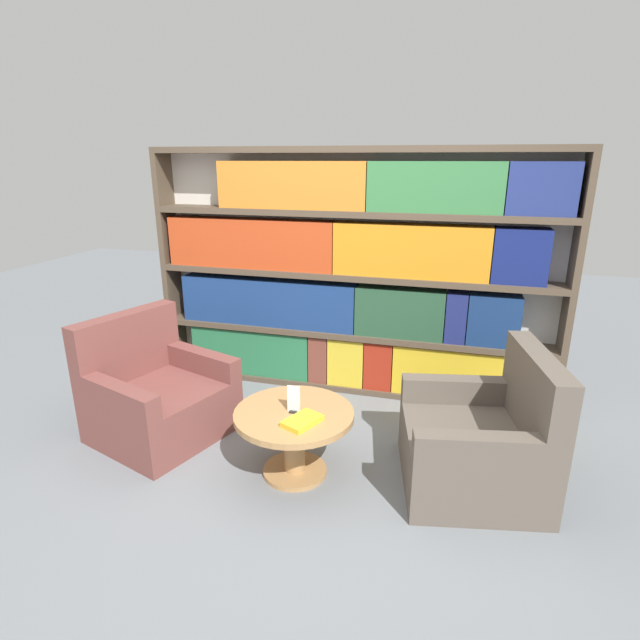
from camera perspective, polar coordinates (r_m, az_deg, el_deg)
name	(u,v)px	position (r m, az deg, el deg)	size (l,w,h in m)	color
ground_plane	(296,487)	(3.27, -2.74, -18.53)	(14.00, 14.00, 0.00)	slate
bookshelf	(353,278)	(4.20, 3.77, 4.76)	(3.41, 0.30, 2.04)	silver
armchair_left	(157,397)	(3.87, -18.15, -8.35)	(1.04, 1.06, 0.87)	brown
armchair_right	(480,443)	(3.30, 17.85, -13.22)	(0.96, 0.99, 0.87)	brown
coffee_table	(294,429)	(3.22, -2.96, -12.38)	(0.75, 0.75, 0.44)	#AD7F4C
table_sign	(294,401)	(3.13, -3.02, -9.20)	(0.08, 0.06, 0.17)	black
stray_book	(302,421)	(3.02, -2.03, -11.46)	(0.23, 0.28, 0.03)	gold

